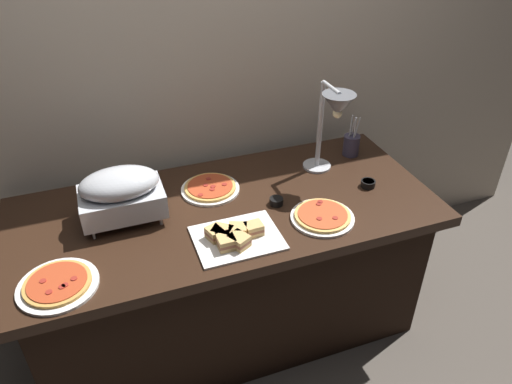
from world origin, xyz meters
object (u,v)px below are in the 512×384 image
object	(u,v)px
pizza_plate_center	(58,284)
sandwich_platter	(234,236)
heat_lamp	(334,112)
pizza_plate_raised_stand	(322,216)
sauce_cup_near	(368,183)
utensil_holder	(351,145)
sauce_cup_far	(276,201)
chafing_dish	(121,193)
pizza_plate_front	(210,188)

from	to	relation	value
pizza_plate_center	sandwich_platter	xyz separation A→B (m)	(0.68, 0.03, 0.01)
heat_lamp	sandwich_platter	world-z (taller)	heat_lamp
pizza_plate_raised_stand	sauce_cup_near	world-z (taller)	same
heat_lamp	utensil_holder	size ratio (longest dim) A/B	2.04
sauce_cup_far	utensil_holder	distance (m)	0.61
pizza_plate_center	pizza_plate_raised_stand	distance (m)	1.08
sauce_cup_near	heat_lamp	bearing A→B (deg)	140.27
chafing_dish	sandwich_platter	world-z (taller)	chafing_dish
sandwich_platter	sauce_cup_near	xyz separation A→B (m)	(0.72, 0.17, -0.01)
pizza_plate_front	pizza_plate_center	size ratio (longest dim) A/B	0.94
chafing_dish	sauce_cup_near	size ratio (longest dim) A/B	5.01
pizza_plate_center	utensil_holder	xyz separation A→B (m)	(1.47, 0.50, 0.05)
chafing_dish	pizza_plate_raised_stand	bearing A→B (deg)	-19.98
pizza_plate_raised_stand	sauce_cup_far	xyz separation A→B (m)	(-0.15, 0.17, 0.00)
utensil_holder	pizza_plate_raised_stand	bearing A→B (deg)	-130.63
sauce_cup_far	utensil_holder	size ratio (longest dim) A/B	0.27
pizza_plate_center	sauce_cup_near	bearing A→B (deg)	7.97
pizza_plate_raised_stand	sandwich_platter	bearing A→B (deg)	-178.59
utensil_holder	pizza_plate_front	bearing A→B (deg)	-174.40
pizza_plate_front	utensil_holder	size ratio (longest dim) A/B	1.22
heat_lamp	sauce_cup_far	size ratio (longest dim) A/B	7.43
pizza_plate_raised_stand	utensil_holder	world-z (taller)	utensil_holder
sandwich_platter	chafing_dish	bearing A→B (deg)	142.85
chafing_dish	pizza_plate_front	world-z (taller)	chafing_dish
sandwich_platter	pizza_plate_raised_stand	bearing A→B (deg)	1.41
heat_lamp	sauce_cup_far	world-z (taller)	heat_lamp
chafing_dish	pizza_plate_center	size ratio (longest dim) A/B	1.19
sandwich_platter	sauce_cup_far	distance (m)	0.31
heat_lamp	sauce_cup_far	distance (m)	0.47
heat_lamp	pizza_plate_center	size ratio (longest dim) A/B	1.59
chafing_dish	heat_lamp	bearing A→B (deg)	-0.64
pizza_plate_center	sandwich_platter	world-z (taller)	sandwich_platter
pizza_plate_raised_stand	utensil_holder	distance (m)	0.60
chafing_dish	heat_lamp	distance (m)	0.99
sandwich_platter	utensil_holder	distance (m)	0.92
chafing_dish	sandwich_platter	xyz separation A→B (m)	(0.40, -0.30, -0.12)
pizza_plate_center	utensil_holder	world-z (taller)	utensil_holder
utensil_holder	sauce_cup_far	bearing A→B (deg)	-151.94
pizza_plate_front	pizza_plate_raised_stand	distance (m)	0.55
chafing_dish	sauce_cup_near	distance (m)	1.13
pizza_plate_front	sauce_cup_far	world-z (taller)	same
chafing_dish	pizza_plate_front	xyz separation A→B (m)	(0.40, 0.09, -0.13)
pizza_plate_raised_stand	sauce_cup_far	distance (m)	0.22
chafing_dish	pizza_plate_raised_stand	xyz separation A→B (m)	(0.80, -0.29, -0.13)
sauce_cup_near	utensil_holder	world-z (taller)	utensil_holder
chafing_dish	pizza_plate_center	bearing A→B (deg)	-130.67
heat_lamp	pizza_plate_front	size ratio (longest dim) A/B	1.68
pizza_plate_front	pizza_plate_center	xyz separation A→B (m)	(-0.69, -0.42, -0.00)
pizza_plate_front	utensil_holder	xyz separation A→B (m)	(0.79, 0.08, 0.05)
chafing_dish	utensil_holder	bearing A→B (deg)	7.95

